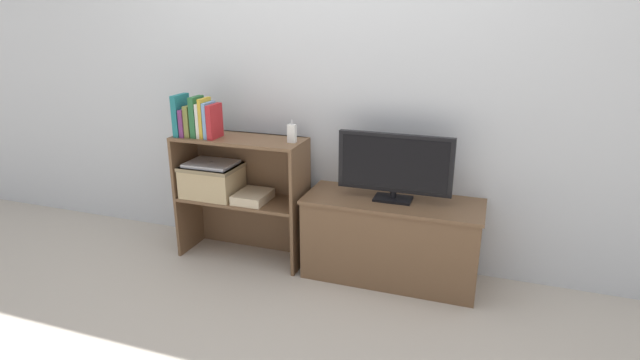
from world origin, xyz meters
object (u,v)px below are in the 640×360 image
object	(u,v)px
tv_stand	(391,239)
magazine_stack	(253,197)
tv	(395,165)
laptop	(211,164)
book_mustard	(205,118)
book_crimson	(215,121)
book_teal	(181,115)
baby_monitor	(292,133)
book_forest	(197,117)
book_skyblue	(209,120)
storage_basket_left	(212,179)
book_ivory	(202,120)
book_plum	(187,122)
book_olive	(192,121)

from	to	relation	value
tv_stand	magazine_stack	bearing A→B (deg)	-175.89
tv	laptop	xyz separation A→B (m)	(-1.19, -0.05, -0.09)
book_mustard	book_crimson	world-z (taller)	book_mustard
book_teal	baby_monitor	distance (m)	0.74
tv	book_mustard	bearing A→B (deg)	-175.48
book_mustard	book_crimson	size ratio (longest dim) A/B	1.16
book_forest	book_mustard	world-z (taller)	book_forest
tv	book_skyblue	world-z (taller)	book_skyblue
tv	laptop	bearing A→B (deg)	-177.48
book_skyblue	book_teal	bearing A→B (deg)	180.00
tv	book_skyblue	bearing A→B (deg)	-175.36
tv_stand	storage_basket_left	xyz separation A→B (m)	(-1.19, -0.05, 0.27)
book_ivory	baby_monitor	bearing A→B (deg)	5.50
book_skyblue	book_crimson	bearing A→B (deg)	0.00
book_skyblue	laptop	bearing A→B (deg)	131.16
book_teal	laptop	distance (m)	0.36
tv	baby_monitor	distance (m)	0.64
book_mustard	laptop	xyz separation A→B (m)	(-0.01, 0.04, -0.31)
tv_stand	book_skyblue	world-z (taller)	book_skyblue
tv	book_crimson	xyz separation A→B (m)	(-1.12, -0.09, 0.20)
book_teal	book_ivory	world-z (taller)	book_teal
book_skyblue	book_crimson	distance (m)	0.04
laptop	magazine_stack	xyz separation A→B (m)	(0.30, -0.01, -0.19)
book_mustard	book_crimson	xyz separation A→B (m)	(0.07, 0.00, -0.02)
tv_stand	book_crimson	xyz separation A→B (m)	(-1.12, -0.09, 0.67)
tv_stand	laptop	world-z (taller)	laptop
book_plum	book_crimson	bearing A→B (deg)	0.00
storage_basket_left	laptop	size ratio (longest dim) A/B	1.16
book_olive	book_forest	xyz separation A→B (m)	(0.04, 0.00, 0.03)
book_olive	laptop	world-z (taller)	book_olive
tv_stand	book_plum	xyz separation A→B (m)	(-1.32, -0.09, 0.65)
storage_basket_left	magazine_stack	world-z (taller)	storage_basket_left
tv_stand	laptop	distance (m)	1.25
book_olive	book_crimson	world-z (taller)	book_crimson
book_mustard	tv_stand	bearing A→B (deg)	4.60
book_olive	baby_monitor	xyz separation A→B (m)	(0.66, 0.06, -0.04)
tv	book_plum	distance (m)	1.33
book_forest	book_mustard	xyz separation A→B (m)	(0.06, -0.00, -0.00)
book_forest	tv	bearing A→B (deg)	4.31
book_plum	baby_monitor	world-z (taller)	book_plum
tv_stand	book_ivory	world-z (taller)	book_ivory
book_skyblue	magazine_stack	distance (m)	0.55
book_teal	book_olive	size ratio (longest dim) A/B	1.31
book_plum	book_crimson	size ratio (longest dim) A/B	0.82
tv_stand	book_forest	size ratio (longest dim) A/B	4.16
book_ivory	book_crimson	world-z (taller)	book_ivory
book_olive	magazine_stack	size ratio (longest dim) A/B	0.80
book_forest	book_ivory	distance (m)	0.04
book_forest	book_plum	bearing A→B (deg)	180.00
book_plum	baby_monitor	distance (m)	0.70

